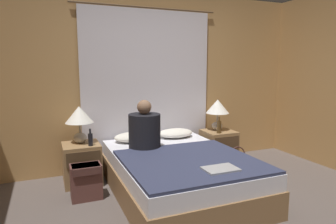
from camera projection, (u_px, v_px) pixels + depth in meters
ground_plane at (211, 223)px, 2.80m from camera, size 16.00×16.00×0.00m
wall_back at (147, 81)px, 4.32m from camera, size 4.89×0.06×2.50m
curtain_panel at (148, 89)px, 4.28m from camera, size 2.08×0.02×2.27m
bed at (178, 174)px, 3.46m from camera, size 1.41×1.99×0.46m
nightstand_left at (82, 163)px, 3.74m from camera, size 0.44×0.45×0.51m
nightstand_right at (218, 147)px, 4.49m from camera, size 0.44×0.45×0.51m
lamp_left at (79, 117)px, 3.70m from camera, size 0.34×0.34×0.46m
lamp_right at (218, 109)px, 4.45m from camera, size 0.34×0.34×0.46m
pillow_left at (133, 137)px, 4.01m from camera, size 0.51×0.35×0.12m
pillow_right at (175, 133)px, 4.24m from camera, size 0.51×0.35×0.12m
blanket_on_bed at (190, 161)px, 3.14m from camera, size 1.35×1.30×0.03m
person_left_in_bed at (145, 130)px, 3.63m from camera, size 0.39×0.39×0.60m
beer_bottle_on_left_stand at (90, 139)px, 3.61m from camera, size 0.06×0.06×0.21m
beer_bottle_on_right_stand at (219, 127)px, 4.28m from camera, size 0.06×0.06×0.24m
laptop_on_bed at (220, 169)px, 2.83m from camera, size 0.32×0.22×0.02m
backpack_on_floor at (86, 180)px, 3.30m from camera, size 0.33×0.24×0.39m
handbag_on_floor at (237, 165)px, 4.09m from camera, size 0.35×0.16×0.38m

